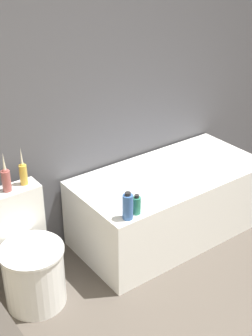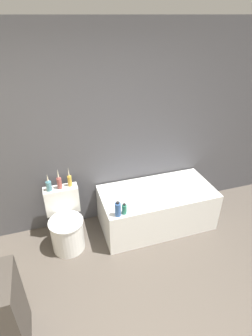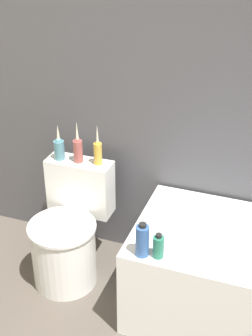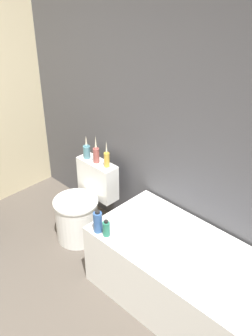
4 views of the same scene
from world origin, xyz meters
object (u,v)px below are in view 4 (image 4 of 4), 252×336
bathtub (185,278)px  vase_bronze (107,158)px  shampoo_bottle_tall (98,222)px  vase_gold (87,150)px  shampoo_bottle_short (106,229)px  toilet (82,209)px  vase_silver (96,154)px

bathtub → vase_bronze: 1.26m
bathtub → shampoo_bottle_tall: shampoo_bottle_tall is taller
vase_gold → vase_bronze: vase_bronze is taller
vase_gold → shampoo_bottle_short: (0.80, -0.50, -0.19)m
vase_gold → shampoo_bottle_tall: bearing=-35.2°
toilet → vase_gold: vase_gold is taller
bathtub → vase_gold: vase_gold is taller
bathtub → shampoo_bottle_tall: (-0.64, -0.32, 0.37)m
vase_gold → vase_bronze: (0.25, 0.02, 0.01)m
shampoo_bottle_tall → shampoo_bottle_short: bearing=8.9°
toilet → shampoo_bottle_short: (0.68, -0.30, 0.32)m
vase_silver → shampoo_bottle_short: size_ratio=1.92×
toilet → vase_silver: vase_silver is taller
toilet → vase_bronze: size_ratio=2.76×
shampoo_bottle_short → vase_bronze: bearing=136.6°
vase_bronze → shampoo_bottle_short: 0.78m
vase_gold → shampoo_bottle_tall: vase_gold is taller
shampoo_bottle_tall → toilet: bearing=152.3°
shampoo_bottle_short → bathtub: bearing=28.3°
bathtub → shampoo_bottle_tall: bearing=-153.9°
vase_bronze → shampoo_bottle_short: vase_bronze is taller
toilet → shampoo_bottle_tall: size_ratio=3.75×
shampoo_bottle_short → vase_silver: bearing=143.3°
vase_gold → shampoo_bottle_short: vase_gold is taller
vase_bronze → shampoo_bottle_tall: 0.73m
vase_gold → shampoo_bottle_short: bearing=-31.7°
vase_bronze → bathtub: bearing=-11.0°
vase_gold → vase_bronze: 0.26m
vase_gold → vase_silver: vase_silver is taller
vase_silver → vase_bronze: vase_silver is taller
toilet → vase_bronze: vase_bronze is taller
vase_bronze → toilet: bearing=-120.0°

